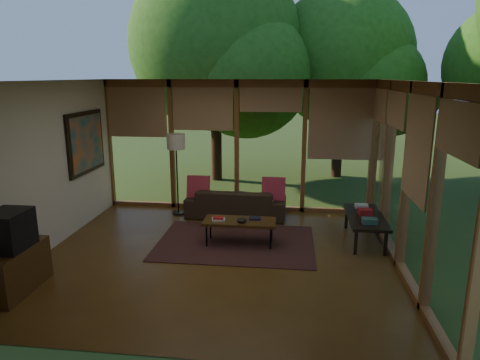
# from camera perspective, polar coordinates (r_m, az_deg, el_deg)

# --- Properties ---
(floor) EXTENTS (5.50, 5.50, 0.00)m
(floor) POSITION_cam_1_polar(r_m,az_deg,el_deg) (6.84, -3.08, -10.17)
(floor) COLOR brown
(floor) RESTS_ON ground
(ceiling) EXTENTS (5.50, 5.50, 0.00)m
(ceiling) POSITION_cam_1_polar(r_m,az_deg,el_deg) (6.25, -3.41, 13.08)
(ceiling) COLOR white
(ceiling) RESTS_ON ground
(wall_left) EXTENTS (0.04, 5.00, 2.70)m
(wall_left) POSITION_cam_1_polar(r_m,az_deg,el_deg) (7.40, -24.72, 1.41)
(wall_left) COLOR beige
(wall_left) RESTS_ON ground
(wall_front) EXTENTS (5.50, 0.04, 2.70)m
(wall_front) POSITION_cam_1_polar(r_m,az_deg,el_deg) (4.07, -9.35, -6.87)
(wall_front) COLOR beige
(wall_front) RESTS_ON ground
(window_wall_back) EXTENTS (5.50, 0.12, 2.70)m
(window_wall_back) POSITION_cam_1_polar(r_m,az_deg,el_deg) (8.84, -0.43, 4.51)
(window_wall_back) COLOR brown
(window_wall_back) RESTS_ON ground
(window_wall_right) EXTENTS (0.12, 5.00, 2.70)m
(window_wall_right) POSITION_cam_1_polar(r_m,az_deg,el_deg) (6.53, 21.27, 0.23)
(window_wall_right) COLOR brown
(window_wall_right) RESTS_ON ground
(tree_nw) EXTENTS (4.43, 4.43, 5.77)m
(tree_nw) POSITION_cam_1_polar(r_m,az_deg,el_deg) (11.53, -3.28, 17.61)
(tree_nw) COLOR #311C11
(tree_nw) RESTS_ON ground
(tree_ne) EXTENTS (3.73, 3.73, 5.10)m
(tree_ne) POSITION_cam_1_polar(r_m,az_deg,el_deg) (12.18, 13.44, 15.57)
(tree_ne) COLOR #311C11
(tree_ne) RESTS_ON ground
(rug) EXTENTS (2.63, 1.86, 0.01)m
(rug) POSITION_cam_1_polar(r_m,az_deg,el_deg) (7.35, -0.58, -8.33)
(rug) COLOR #6F3210
(rug) RESTS_ON floor
(sofa) EXTENTS (1.99, 0.83, 0.57)m
(sofa) POSITION_cam_1_polar(r_m,az_deg,el_deg) (8.59, -0.54, -3.04)
(sofa) COLOR #332519
(sofa) RESTS_ON floor
(pillow_left) EXTENTS (0.44, 0.24, 0.46)m
(pillow_left) POSITION_cam_1_polar(r_m,az_deg,el_deg) (8.58, -5.56, -0.95)
(pillow_left) COLOR maroon
(pillow_left) RESTS_ON sofa
(pillow_right) EXTENTS (0.45, 0.24, 0.48)m
(pillow_right) POSITION_cam_1_polar(r_m,az_deg,el_deg) (8.40, 4.50, -1.22)
(pillow_right) COLOR maroon
(pillow_right) RESTS_ON sofa
(ct_book_lower) EXTENTS (0.24, 0.20, 0.03)m
(ct_book_lower) POSITION_cam_1_polar(r_m,az_deg,el_deg) (7.15, -2.90, -5.28)
(ct_book_lower) COLOR beige
(ct_book_lower) RESTS_ON coffee_table
(ct_book_upper) EXTENTS (0.18, 0.14, 0.03)m
(ct_book_upper) POSITION_cam_1_polar(r_m,az_deg,el_deg) (7.14, -2.90, -5.06)
(ct_book_upper) COLOR maroon
(ct_book_upper) RESTS_ON coffee_table
(ct_book_side) EXTENTS (0.20, 0.16, 0.03)m
(ct_book_side) POSITION_cam_1_polar(r_m,az_deg,el_deg) (7.20, 2.00, -5.14)
(ct_book_side) COLOR black
(ct_book_side) RESTS_ON coffee_table
(ct_bowl) EXTENTS (0.16, 0.16, 0.07)m
(ct_bowl) POSITION_cam_1_polar(r_m,az_deg,el_deg) (7.04, 0.25, -5.39)
(ct_bowl) COLOR black
(ct_bowl) RESTS_ON coffee_table
(media_cabinet) EXTENTS (0.50, 1.00, 0.60)m
(media_cabinet) POSITION_cam_1_polar(r_m,az_deg,el_deg) (6.44, -28.04, -10.51)
(media_cabinet) COLOR #4D3015
(media_cabinet) RESTS_ON floor
(television) EXTENTS (0.45, 0.55, 0.50)m
(television) POSITION_cam_1_polar(r_m,az_deg,el_deg) (6.24, -28.46, -5.90)
(television) COLOR black
(television) RESTS_ON media_cabinet
(console_book_a) EXTENTS (0.24, 0.17, 0.09)m
(console_book_a) POSITION_cam_1_polar(r_m,az_deg,el_deg) (7.21, 16.91, -5.24)
(console_book_a) COLOR #345B50
(console_book_a) RESTS_ON side_console
(console_book_b) EXTENTS (0.25, 0.20, 0.10)m
(console_book_b) POSITION_cam_1_polar(r_m,az_deg,el_deg) (7.63, 16.34, -4.09)
(console_book_b) COLOR maroon
(console_book_b) RESTS_ON side_console
(console_book_c) EXTENTS (0.24, 0.18, 0.06)m
(console_book_c) POSITION_cam_1_polar(r_m,az_deg,el_deg) (8.01, 15.88, -3.36)
(console_book_c) COLOR beige
(console_book_c) RESTS_ON side_console
(floor_lamp) EXTENTS (0.36, 0.36, 1.65)m
(floor_lamp) POSITION_cam_1_polar(r_m,az_deg,el_deg) (8.60, -8.52, 4.47)
(floor_lamp) COLOR black
(floor_lamp) RESTS_ON floor
(coffee_table) EXTENTS (1.20, 0.50, 0.43)m
(coffee_table) POSITION_cam_1_polar(r_m,az_deg,el_deg) (7.17, -0.05, -5.64)
(coffee_table) COLOR #4D3015
(coffee_table) RESTS_ON floor
(side_console) EXTENTS (0.60, 1.40, 0.46)m
(side_console) POSITION_cam_1_polar(r_m,az_deg,el_deg) (7.61, 16.35, -4.90)
(side_console) COLOR black
(side_console) RESTS_ON floor
(wall_painting) EXTENTS (0.06, 1.35, 1.15)m
(wall_painting) POSITION_cam_1_polar(r_m,az_deg,el_deg) (8.55, -19.83, 4.74)
(wall_painting) COLOR black
(wall_painting) RESTS_ON wall_left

